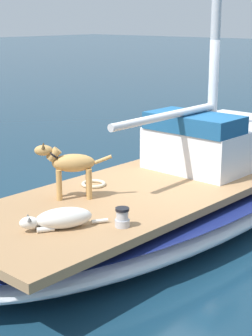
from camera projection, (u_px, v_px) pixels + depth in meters
The scene contains 7 objects.
ground_plane at pixel (172, 222), 7.79m from camera, with size 120.00×120.00×0.00m, color #143347.
sailboat_main at pixel (173, 200), 7.70m from camera, with size 2.68×7.29×0.66m.
cabin_house at pixel (219, 140), 8.32m from camera, with size 1.45×2.25×0.84m.
dog_tan at pixel (70, 165), 6.66m from camera, with size 0.69×0.75×0.70m.
dog_white at pixel (61, 219), 5.78m from camera, with size 0.56×0.86×0.22m.
deck_winch at pixel (122, 218), 5.83m from camera, with size 0.16×0.16×0.21m.
coiled_rope at pixel (94, 184), 7.27m from camera, with size 0.32×0.32×0.04m, color beige.
Camera 1 is at (4.29, -5.94, 2.82)m, focal length 58.80 mm.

